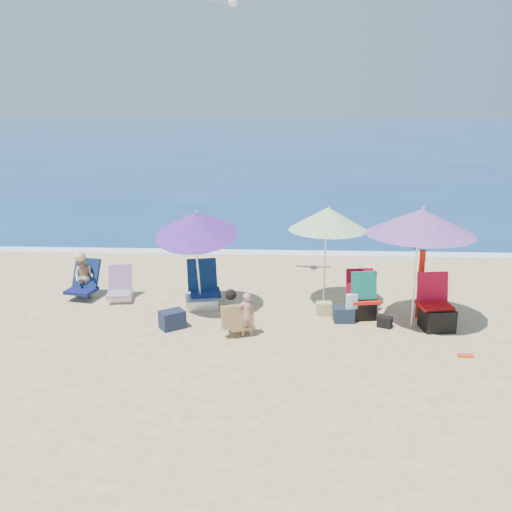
{
  "coord_description": "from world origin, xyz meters",
  "views": [
    {
      "loc": [
        0.18,
        -9.03,
        3.94
      ],
      "look_at": [
        -0.3,
        1.0,
        1.1
      ],
      "focal_mm": 40.85,
      "sensor_mm": 36.0,
      "label": 1
    }
  ],
  "objects_px": {
    "person_left": "(84,276)",
    "umbrella_striped": "(328,219)",
    "umbrella_blue": "(195,224)",
    "camp_chair_left": "(436,313)",
    "furled_umbrella": "(420,276)",
    "camp_chair_right": "(361,301)",
    "chair_rainbow": "(120,291)",
    "chair_navy": "(202,293)",
    "seagull": "(233,2)",
    "person_center": "(241,315)",
    "umbrella_turquoise": "(421,222)"
  },
  "relations": [
    {
      "from": "umbrella_striped",
      "to": "furled_umbrella",
      "type": "xyz_separation_m",
      "value": [
        1.64,
        -0.44,
        -0.94
      ]
    },
    {
      "from": "chair_rainbow",
      "to": "person_left",
      "type": "distance_m",
      "value": 0.77
    },
    {
      "from": "chair_navy",
      "to": "camp_chair_right",
      "type": "height_order",
      "value": "camp_chair_right"
    },
    {
      "from": "umbrella_turquoise",
      "to": "chair_navy",
      "type": "relative_size",
      "value": 2.27
    },
    {
      "from": "chair_navy",
      "to": "umbrella_turquoise",
      "type": "bearing_deg",
      "value": -12.98
    },
    {
      "from": "person_left",
      "to": "camp_chair_right",
      "type": "bearing_deg",
      "value": -8.67
    },
    {
      "from": "furled_umbrella",
      "to": "chair_navy",
      "type": "xyz_separation_m",
      "value": [
        -3.99,
        0.42,
        -0.54
      ]
    },
    {
      "from": "umbrella_blue",
      "to": "chair_navy",
      "type": "xyz_separation_m",
      "value": [
        0.03,
        0.44,
        -1.46
      ]
    },
    {
      "from": "person_left",
      "to": "umbrella_striped",
      "type": "bearing_deg",
      "value": -2.66
    },
    {
      "from": "umbrella_blue",
      "to": "seagull",
      "type": "distance_m",
      "value": 4.12
    },
    {
      "from": "person_left",
      "to": "seagull",
      "type": "xyz_separation_m",
      "value": [
        2.94,
        0.7,
        5.07
      ]
    },
    {
      "from": "chair_rainbow",
      "to": "person_center",
      "type": "relative_size",
      "value": 0.88
    },
    {
      "from": "umbrella_turquoise",
      "to": "chair_rainbow",
      "type": "xyz_separation_m",
      "value": [
        -5.48,
        1.06,
        -1.68
      ]
    },
    {
      "from": "person_left",
      "to": "camp_chair_left",
      "type": "bearing_deg",
      "value": -10.63
    },
    {
      "from": "umbrella_striped",
      "to": "camp_chair_left",
      "type": "xyz_separation_m",
      "value": [
        1.83,
        -1.01,
        -1.42
      ]
    },
    {
      "from": "camp_chair_left",
      "to": "person_left",
      "type": "height_order",
      "value": "person_left"
    },
    {
      "from": "camp_chair_left",
      "to": "person_left",
      "type": "bearing_deg",
      "value": 169.37
    },
    {
      "from": "furled_umbrella",
      "to": "chair_rainbow",
      "type": "height_order",
      "value": "furled_umbrella"
    },
    {
      "from": "camp_chair_left",
      "to": "seagull",
      "type": "bearing_deg",
      "value": 151.87
    },
    {
      "from": "umbrella_striped",
      "to": "person_center",
      "type": "bearing_deg",
      "value": -134.77
    },
    {
      "from": "furled_umbrella",
      "to": "seagull",
      "type": "distance_m",
      "value": 6.01
    },
    {
      "from": "person_center",
      "to": "seagull",
      "type": "distance_m",
      "value": 5.68
    },
    {
      "from": "umbrella_turquoise",
      "to": "camp_chair_right",
      "type": "distance_m",
      "value": 1.79
    },
    {
      "from": "umbrella_striped",
      "to": "person_left",
      "type": "xyz_separation_m",
      "value": [
        -4.72,
        0.22,
        -1.26
      ]
    },
    {
      "from": "person_center",
      "to": "camp_chair_right",
      "type": "bearing_deg",
      "value": 23.55
    },
    {
      "from": "umbrella_striped",
      "to": "chair_navy",
      "type": "bearing_deg",
      "value": -179.3
    },
    {
      "from": "camp_chair_left",
      "to": "person_center",
      "type": "height_order",
      "value": "camp_chair_left"
    },
    {
      "from": "furled_umbrella",
      "to": "camp_chair_right",
      "type": "height_order",
      "value": "furled_umbrella"
    },
    {
      "from": "umbrella_striped",
      "to": "chair_navy",
      "type": "relative_size",
      "value": 2.1
    },
    {
      "from": "umbrella_blue",
      "to": "camp_chair_left",
      "type": "bearing_deg",
      "value": -7.35
    },
    {
      "from": "umbrella_blue",
      "to": "chair_rainbow",
      "type": "height_order",
      "value": "umbrella_blue"
    },
    {
      "from": "umbrella_blue",
      "to": "chair_navy",
      "type": "relative_size",
      "value": 2.21
    },
    {
      "from": "camp_chair_right",
      "to": "umbrella_turquoise",
      "type": "bearing_deg",
      "value": -19.89
    },
    {
      "from": "umbrella_blue",
      "to": "chair_rainbow",
      "type": "bearing_deg",
      "value": 159.14
    },
    {
      "from": "camp_chair_left",
      "to": "camp_chair_right",
      "type": "distance_m",
      "value": 1.31
    },
    {
      "from": "umbrella_striped",
      "to": "seagull",
      "type": "height_order",
      "value": "seagull"
    },
    {
      "from": "chair_navy",
      "to": "chair_rainbow",
      "type": "height_order",
      "value": "chair_navy"
    },
    {
      "from": "chair_navy",
      "to": "chair_rainbow",
      "type": "relative_size",
      "value": 1.36
    },
    {
      "from": "camp_chair_right",
      "to": "chair_rainbow",
      "type": "bearing_deg",
      "value": 170.82
    },
    {
      "from": "umbrella_striped",
      "to": "camp_chair_left",
      "type": "bearing_deg",
      "value": -28.89
    },
    {
      "from": "camp_chair_left",
      "to": "person_left",
      "type": "xyz_separation_m",
      "value": [
        -6.56,
        1.23,
        0.16
      ]
    },
    {
      "from": "umbrella_striped",
      "to": "umbrella_turquoise",
      "type": "bearing_deg",
      "value": -31.64
    },
    {
      "from": "umbrella_striped",
      "to": "camp_chair_right",
      "type": "xyz_separation_m",
      "value": [
        0.6,
        -0.59,
        -1.37
      ]
    },
    {
      "from": "umbrella_blue",
      "to": "person_center",
      "type": "relative_size",
      "value": 2.63
    },
    {
      "from": "chair_rainbow",
      "to": "person_center",
      "type": "bearing_deg",
      "value": -33.3
    },
    {
      "from": "umbrella_striped",
      "to": "chair_rainbow",
      "type": "bearing_deg",
      "value": 177.82
    },
    {
      "from": "chair_navy",
      "to": "chair_rainbow",
      "type": "xyz_separation_m",
      "value": [
        -1.66,
        0.18,
        -0.04
      ]
    },
    {
      "from": "person_left",
      "to": "seagull",
      "type": "distance_m",
      "value": 5.9
    },
    {
      "from": "chair_rainbow",
      "to": "camp_chair_left",
      "type": "xyz_separation_m",
      "value": [
        5.84,
        -1.16,
        0.11
      ]
    },
    {
      "from": "umbrella_striped",
      "to": "umbrella_blue",
      "type": "distance_m",
      "value": 2.42
    }
  ]
}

